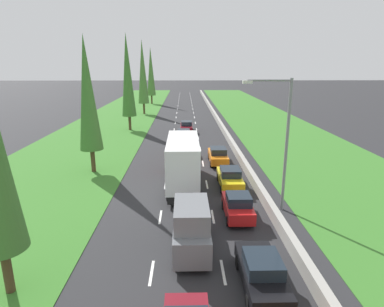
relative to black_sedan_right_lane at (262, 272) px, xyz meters
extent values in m
plane|color=#28282B|center=(-3.33, 46.18, -0.81)|extent=(300.00, 300.00, 0.00)
cube|color=#387528|center=(-15.98, 46.18, -0.79)|extent=(14.00, 140.00, 0.04)
cube|color=#387528|center=(11.02, 46.18, -0.79)|extent=(14.00, 140.00, 0.04)
cube|color=#9E9B93|center=(2.37, 46.18, -0.39)|extent=(0.44, 120.00, 0.85)
cube|color=white|center=(-5.08, 1.18, -0.81)|extent=(0.14, 2.00, 0.01)
cube|color=white|center=(-5.08, 7.18, -0.81)|extent=(0.14, 2.00, 0.01)
cube|color=white|center=(-5.08, 13.18, -0.81)|extent=(0.14, 2.00, 0.01)
cube|color=white|center=(-5.08, 19.18, -0.81)|extent=(0.14, 2.00, 0.01)
cube|color=white|center=(-5.08, 25.18, -0.81)|extent=(0.14, 2.00, 0.01)
cube|color=white|center=(-5.08, 31.18, -0.81)|extent=(0.14, 2.00, 0.01)
cube|color=white|center=(-5.08, 37.18, -0.81)|extent=(0.14, 2.00, 0.01)
cube|color=white|center=(-5.08, 43.18, -0.81)|extent=(0.14, 2.00, 0.01)
cube|color=white|center=(-5.08, 49.18, -0.81)|extent=(0.14, 2.00, 0.01)
cube|color=white|center=(-5.08, 55.18, -0.81)|extent=(0.14, 2.00, 0.01)
cube|color=white|center=(-5.08, 61.18, -0.81)|extent=(0.14, 2.00, 0.01)
cube|color=white|center=(-5.08, 67.18, -0.81)|extent=(0.14, 2.00, 0.01)
cube|color=white|center=(-5.08, 73.18, -0.81)|extent=(0.14, 2.00, 0.01)
cube|color=white|center=(-5.08, 79.18, -0.81)|extent=(0.14, 2.00, 0.01)
cube|color=white|center=(-5.08, 85.18, -0.81)|extent=(0.14, 2.00, 0.01)
cube|color=white|center=(-5.08, 91.18, -0.81)|extent=(0.14, 2.00, 0.01)
cube|color=white|center=(-5.08, 97.18, -0.81)|extent=(0.14, 2.00, 0.01)
cube|color=white|center=(-5.08, 103.18, -0.81)|extent=(0.14, 2.00, 0.01)
cube|color=white|center=(-1.58, 1.18, -0.81)|extent=(0.14, 2.00, 0.01)
cube|color=white|center=(-1.58, 7.18, -0.81)|extent=(0.14, 2.00, 0.01)
cube|color=white|center=(-1.58, 13.18, -0.81)|extent=(0.14, 2.00, 0.01)
cube|color=white|center=(-1.58, 19.18, -0.81)|extent=(0.14, 2.00, 0.01)
cube|color=white|center=(-1.58, 25.18, -0.81)|extent=(0.14, 2.00, 0.01)
cube|color=white|center=(-1.58, 31.18, -0.81)|extent=(0.14, 2.00, 0.01)
cube|color=white|center=(-1.58, 37.18, -0.81)|extent=(0.14, 2.00, 0.01)
cube|color=white|center=(-1.58, 43.18, -0.81)|extent=(0.14, 2.00, 0.01)
cube|color=white|center=(-1.58, 49.18, -0.81)|extent=(0.14, 2.00, 0.01)
cube|color=white|center=(-1.58, 55.18, -0.81)|extent=(0.14, 2.00, 0.01)
cube|color=white|center=(-1.58, 61.18, -0.81)|extent=(0.14, 2.00, 0.01)
cube|color=white|center=(-1.58, 67.18, -0.81)|extent=(0.14, 2.00, 0.01)
cube|color=white|center=(-1.58, 73.18, -0.81)|extent=(0.14, 2.00, 0.01)
cube|color=white|center=(-1.58, 79.18, -0.81)|extent=(0.14, 2.00, 0.01)
cube|color=white|center=(-1.58, 85.18, -0.81)|extent=(0.14, 2.00, 0.01)
cube|color=white|center=(-1.58, 91.18, -0.81)|extent=(0.14, 2.00, 0.01)
cube|color=white|center=(-1.58, 97.18, -0.81)|extent=(0.14, 2.00, 0.01)
cube|color=white|center=(-1.58, 103.18, -0.81)|extent=(0.14, 2.00, 0.01)
cube|color=black|center=(0.00, 0.03, -0.13)|extent=(1.76, 4.50, 0.72)
cube|color=#19232D|center=(0.00, -0.12, 0.53)|extent=(1.56, 1.90, 0.60)
cylinder|color=black|center=(-0.80, 1.43, -0.49)|extent=(0.22, 0.64, 0.64)
cylinder|color=black|center=(0.80, 1.43, -0.49)|extent=(0.22, 0.64, 0.64)
cylinder|color=black|center=(-0.80, -1.36, -0.49)|extent=(0.22, 0.64, 0.64)
cylinder|color=black|center=(0.80, -1.36, -0.49)|extent=(0.22, 0.64, 0.64)
cube|color=red|center=(0.04, 7.08, -0.11)|extent=(1.68, 3.90, 0.76)
cube|color=#19232D|center=(0.04, 6.78, 0.59)|extent=(1.52, 1.60, 0.64)
cylinder|color=black|center=(-0.72, 8.29, -0.49)|extent=(0.22, 0.64, 0.64)
cylinder|color=black|center=(0.80, 8.29, -0.49)|extent=(0.22, 0.64, 0.64)
cylinder|color=black|center=(-0.72, 5.88, -0.49)|extent=(0.22, 0.64, 0.64)
cylinder|color=black|center=(0.80, 5.88, -0.49)|extent=(0.22, 0.64, 0.64)
cube|color=yellow|center=(0.28, 12.66, -0.13)|extent=(1.76, 4.50, 0.72)
cube|color=#19232D|center=(0.28, 12.51, 0.53)|extent=(1.56, 1.90, 0.60)
cylinder|color=black|center=(-0.52, 14.06, -0.49)|extent=(0.22, 0.64, 0.64)
cylinder|color=black|center=(1.08, 14.06, -0.49)|extent=(0.22, 0.64, 0.64)
cylinder|color=black|center=(-0.52, 11.27, -0.49)|extent=(0.22, 0.64, 0.64)
cylinder|color=black|center=(1.08, 11.27, -0.49)|extent=(0.22, 0.64, 0.64)
cube|color=slate|center=(-3.10, 3.26, 0.21)|extent=(1.90, 4.90, 1.40)
cube|color=slate|center=(-3.10, 2.96, 1.46)|extent=(1.80, 3.10, 1.10)
cylinder|color=black|center=(-3.97, 4.78, -0.49)|extent=(0.22, 0.64, 0.64)
cylinder|color=black|center=(-2.23, 4.78, -0.49)|extent=(0.22, 0.64, 0.64)
cylinder|color=black|center=(-3.97, 1.74, -0.49)|extent=(0.22, 0.64, 0.64)
cylinder|color=black|center=(-2.23, 1.74, -0.49)|extent=(0.22, 0.64, 0.64)
cube|color=black|center=(-3.58, 13.11, -0.21)|extent=(2.20, 9.40, 0.56)
cube|color=red|center=(-3.58, 16.71, 1.32)|extent=(2.40, 2.20, 2.50)
cube|color=silver|center=(-3.58, 12.01, 1.72)|extent=(2.44, 7.20, 3.30)
cylinder|color=black|center=(-4.70, 16.41, -0.49)|extent=(0.22, 0.64, 0.64)
cylinder|color=black|center=(-2.46, 16.41, -0.49)|extent=(0.22, 0.64, 0.64)
cylinder|color=black|center=(-4.70, 10.93, -0.49)|extent=(0.22, 0.64, 0.64)
cylinder|color=black|center=(-2.46, 10.93, -0.49)|extent=(0.22, 0.64, 0.64)
cylinder|color=black|center=(-4.70, 9.85, -0.49)|extent=(0.22, 0.64, 0.64)
cylinder|color=black|center=(-2.46, 9.85, -0.49)|extent=(0.22, 0.64, 0.64)
cube|color=orange|center=(-3.43, 23.17, -0.11)|extent=(1.68, 3.90, 0.76)
cube|color=#19232D|center=(-3.43, 22.87, 0.59)|extent=(1.52, 1.60, 0.64)
cylinder|color=black|center=(-4.19, 24.38, -0.49)|extent=(0.22, 0.64, 0.64)
cylinder|color=black|center=(-2.67, 24.38, -0.49)|extent=(0.22, 0.64, 0.64)
cylinder|color=black|center=(-4.19, 21.96, -0.49)|extent=(0.22, 0.64, 0.64)
cylinder|color=black|center=(-2.67, 21.96, -0.49)|extent=(0.22, 0.64, 0.64)
cube|color=white|center=(-3.56, 28.84, -0.11)|extent=(1.68, 3.90, 0.76)
cube|color=#19232D|center=(-3.56, 28.54, 0.59)|extent=(1.52, 1.60, 0.64)
cylinder|color=black|center=(-4.32, 30.05, -0.49)|extent=(0.22, 0.64, 0.64)
cylinder|color=black|center=(-2.80, 30.05, -0.49)|extent=(0.22, 0.64, 0.64)
cylinder|color=black|center=(-4.32, 27.63, -0.49)|extent=(0.22, 0.64, 0.64)
cylinder|color=black|center=(-2.80, 27.63, -0.49)|extent=(0.22, 0.64, 0.64)
cube|color=maroon|center=(-3.17, 35.45, -0.13)|extent=(1.76, 4.50, 0.72)
cube|color=#19232D|center=(-3.17, 35.30, 0.53)|extent=(1.56, 1.90, 0.60)
cylinder|color=black|center=(-3.97, 36.85, -0.49)|extent=(0.22, 0.64, 0.64)
cylinder|color=black|center=(-2.37, 36.85, -0.49)|extent=(0.22, 0.64, 0.64)
cylinder|color=black|center=(-3.97, 34.06, -0.49)|extent=(0.22, 0.64, 0.64)
cylinder|color=black|center=(-2.37, 34.06, -0.49)|extent=(0.22, 0.64, 0.64)
cube|color=orange|center=(-0.03, 19.41, -0.13)|extent=(1.76, 4.50, 0.72)
cube|color=#19232D|center=(-0.03, 19.26, 0.53)|extent=(1.56, 1.90, 0.60)
cylinder|color=black|center=(-0.83, 20.81, -0.49)|extent=(0.22, 0.64, 0.64)
cylinder|color=black|center=(0.77, 20.81, -0.49)|extent=(0.22, 0.64, 0.64)
cylinder|color=black|center=(-0.83, 18.02, -0.49)|extent=(0.22, 0.64, 0.64)
cylinder|color=black|center=(0.77, 18.02, -0.49)|extent=(0.22, 0.64, 0.64)
cylinder|color=#4C3823|center=(-11.25, -0.03, 0.29)|extent=(0.40, 0.40, 2.20)
cylinder|color=#4C3823|center=(-12.06, 16.85, 0.29)|extent=(0.40, 0.40, 2.20)
cone|color=#3D752D|center=(-12.06, 16.85, 6.49)|extent=(2.11, 2.11, 10.22)
cylinder|color=#4C3823|center=(-11.87, 37.06, 0.29)|extent=(0.41, 0.41, 2.20)
cone|color=#3D752D|center=(-11.87, 37.06, 7.45)|extent=(2.16, 2.16, 12.12)
cylinder|color=#4C3823|center=(-11.69, 53.77, 0.29)|extent=(0.41, 0.41, 2.20)
cone|color=#4C7F38|center=(-11.69, 53.77, 7.56)|extent=(2.16, 2.16, 12.34)
cylinder|color=#4C3823|center=(-11.82, 71.26, 0.29)|extent=(0.41, 0.41, 2.20)
cone|color=#4C7F38|center=(-11.82, 71.26, 7.30)|extent=(2.15, 2.15, 11.82)
cylinder|color=gray|center=(3.35, 8.23, 3.69)|extent=(0.20, 0.20, 9.00)
cylinder|color=gray|center=(1.95, 8.23, 8.04)|extent=(2.80, 0.12, 0.12)
cube|color=silver|center=(0.55, 8.23, 7.94)|extent=(0.60, 0.28, 0.20)
camera|label=1|loc=(-3.41, -12.59, 9.02)|focal=30.41mm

